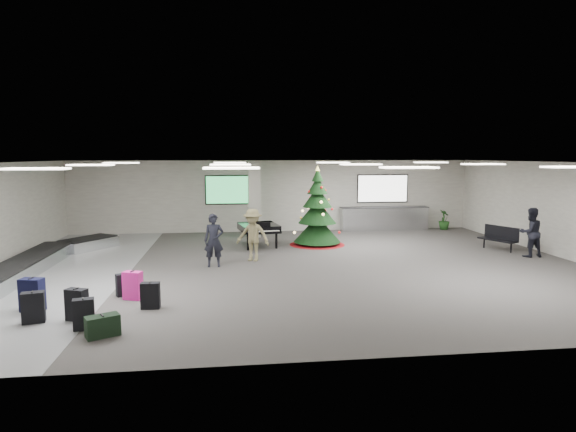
{
  "coord_description": "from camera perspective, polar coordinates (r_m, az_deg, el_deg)",
  "views": [
    {
      "loc": [
        -2.06,
        -14.53,
        3.41
      ],
      "look_at": [
        -0.14,
        1.0,
        1.44
      ],
      "focal_mm": 30.0,
      "sensor_mm": 36.0,
      "label": 1
    }
  ],
  "objects": [
    {
      "name": "ground",
      "position": [
        15.06,
        1.01,
        -5.91
      ],
      "size": [
        18.0,
        18.0,
        0.0
      ],
      "primitive_type": "plane",
      "color": "#3D3A37",
      "rests_on": "ground"
    },
    {
      "name": "room_envelope",
      "position": [
        15.33,
        -0.74,
        3.14
      ],
      "size": [
        18.02,
        14.02,
        3.21
      ],
      "color": "#9F9A92",
      "rests_on": "ground"
    },
    {
      "name": "baggage_carousel",
      "position": [
        15.88,
        -28.34,
        -5.31
      ],
      "size": [
        2.28,
        9.71,
        0.43
      ],
      "color": "silver",
      "rests_on": "ground"
    },
    {
      "name": "service_counter",
      "position": [
        22.51,
        11.3,
        -0.28
      ],
      "size": [
        4.05,
        0.65,
        1.08
      ],
      "color": "silver",
      "rests_on": "ground"
    },
    {
      "name": "suitcase_0",
      "position": [
        10.46,
        -23.05,
        -10.65
      ],
      "size": [
        0.44,
        0.3,
        0.64
      ],
      "rotation": [
        0.0,
        0.0,
        0.22
      ],
      "color": "black",
      "rests_on": "ground"
    },
    {
      "name": "suitcase_1",
      "position": [
        11.04,
        -23.74,
        -9.61
      ],
      "size": [
        0.49,
        0.38,
        0.69
      ],
      "rotation": [
        0.0,
        0.0,
        -0.4
      ],
      "color": "black",
      "rests_on": "ground"
    },
    {
      "name": "pink_suitcase",
      "position": [
        12.14,
        -17.92,
        -7.84
      ],
      "size": [
        0.49,
        0.38,
        0.69
      ],
      "rotation": [
        0.0,
        0.0,
        -0.36
      ],
      "color": "#DF1D8C",
      "rests_on": "ground"
    },
    {
      "name": "suitcase_3",
      "position": [
        12.52,
        -18.87,
        -7.72
      ],
      "size": [
        0.42,
        0.34,
        0.57
      ],
      "rotation": [
        0.0,
        0.0,
        0.46
      ],
      "color": "black",
      "rests_on": "ground"
    },
    {
      "name": "navy_suitcase",
      "position": [
        12.08,
        -28.06,
        -8.26
      ],
      "size": [
        0.53,
        0.38,
        0.76
      ],
      "rotation": [
        0.0,
        0.0,
        -0.22
      ],
      "color": "black",
      "rests_on": "ground"
    },
    {
      "name": "suitcase_5",
      "position": [
        11.28,
        -27.95,
        -9.56
      ],
      "size": [
        0.47,
        0.33,
        0.66
      ],
      "rotation": [
        0.0,
        0.0,
        0.24
      ],
      "color": "black",
      "rests_on": "ground"
    },
    {
      "name": "green_duffel",
      "position": [
        9.98,
        -21.12,
        -12.05
      ],
      "size": [
        0.68,
        0.55,
        0.43
      ],
      "rotation": [
        0.0,
        0.0,
        0.48
      ],
      "color": "black",
      "rests_on": "ground"
    },
    {
      "name": "suitcase_7",
      "position": [
        11.33,
        -15.99,
        -9.05
      ],
      "size": [
        0.42,
        0.23,
        0.61
      ],
      "rotation": [
        0.0,
        0.0,
        -0.04
      ],
      "color": "black",
      "rests_on": "ground"
    },
    {
      "name": "christmas_tree",
      "position": [
        18.44,
        3.49,
        -0.22
      ],
      "size": [
        2.13,
        2.13,
        3.04
      ],
      "color": "#68090E",
      "rests_on": "ground"
    },
    {
      "name": "grand_piano",
      "position": [
        18.09,
        -3.47,
        -1.42
      ],
      "size": [
        1.59,
        1.93,
        1.0
      ],
      "rotation": [
        0.0,
        0.0,
        0.16
      ],
      "color": "black",
      "rests_on": "ground"
    },
    {
      "name": "bench",
      "position": [
        19.01,
        23.83,
        -2.27
      ],
      "size": [
        1.0,
        1.44,
        0.87
      ],
      "rotation": [
        0.0,
        0.0,
        0.42
      ],
      "color": "black",
      "rests_on": "ground"
    },
    {
      "name": "traveler_a",
      "position": [
        14.97,
        -8.78,
        -2.87
      ],
      "size": [
        0.6,
        0.4,
        1.64
      ],
      "primitive_type": "imported",
      "rotation": [
        0.0,
        0.0,
        0.0
      ],
      "color": "black",
      "rests_on": "ground"
    },
    {
      "name": "traveler_b",
      "position": [
        15.64,
        -4.2,
        -2.25
      ],
      "size": [
        1.26,
        1.02,
        1.71
      ],
      "primitive_type": "imported",
      "rotation": [
        0.0,
        0.0,
        -0.4
      ],
      "color": "olive",
      "rests_on": "ground"
    },
    {
      "name": "traveler_bench",
      "position": [
        18.17,
        26.8,
        -1.74
      ],
      "size": [
        0.85,
        0.68,
        1.68
      ],
      "primitive_type": "imported",
      "rotation": [
        0.0,
        0.0,
        3.2
      ],
      "color": "black",
      "rests_on": "ground"
    },
    {
      "name": "potted_plant_left",
      "position": [
        21.67,
        4.33,
        -0.92
      ],
      "size": [
        0.47,
        0.51,
        0.73
      ],
      "primitive_type": "imported",
      "rotation": [
        0.0,
        0.0,
        1.09
      ],
      "color": "#133C19",
      "rests_on": "ground"
    },
    {
      "name": "potted_plant_right",
      "position": [
        23.42,
        18.01,
        -0.42
      ],
      "size": [
        0.56,
        0.56,
        0.92
      ],
      "primitive_type": "imported",
      "rotation": [
        0.0,
        0.0,
        1.66
      ],
      "color": "#133C19",
      "rests_on": "ground"
    }
  ]
}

